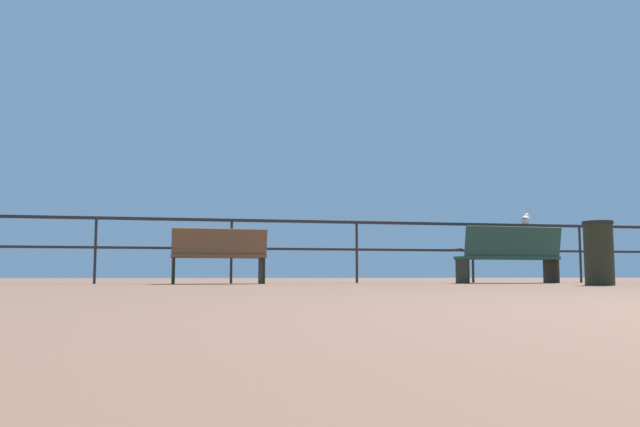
% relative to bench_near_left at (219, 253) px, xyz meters
% --- Properties ---
extents(pier_railing, '(21.58, 0.05, 1.07)m').
position_rel_bench_near_left_xyz_m(pier_railing, '(2.39, 0.69, 0.33)').
color(pier_railing, '#2B2727').
rests_on(pier_railing, ground_plane).
extents(bench_near_left, '(1.47, 0.70, 0.85)m').
position_rel_bench_near_left_xyz_m(bench_near_left, '(0.00, 0.00, 0.00)').
color(bench_near_left, brown).
rests_on(bench_near_left, ground_plane).
extents(bench_near_right, '(1.83, 0.74, 0.95)m').
position_rel_bench_near_left_xyz_m(bench_near_right, '(4.90, -0.01, 0.05)').
color(bench_near_right, '#264739').
rests_on(bench_near_right, ground_plane).
extents(seagull_on_rail, '(0.31, 0.38, 0.21)m').
position_rel_bench_near_left_xyz_m(seagull_on_rail, '(5.62, 0.71, 0.70)').
color(seagull_on_rail, silver).
rests_on(seagull_on_rail, pier_railing).
extents(trash_bin, '(0.39, 0.39, 0.85)m').
position_rel_bench_near_left_xyz_m(trash_bin, '(4.87, -2.47, -0.04)').
color(trash_bin, black).
rests_on(trash_bin, ground_plane).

